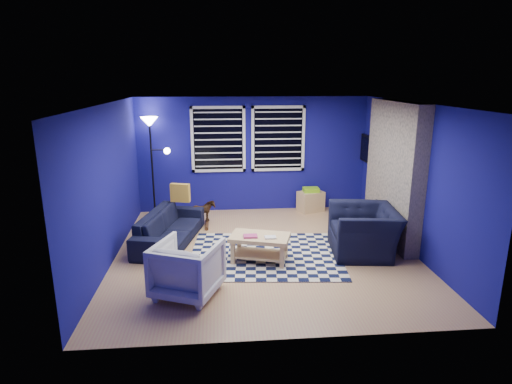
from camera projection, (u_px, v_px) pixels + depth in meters
floor at (265, 253)px, 7.29m from camera, size 5.00×5.00×0.00m
ceiling at (266, 104)px, 6.64m from camera, size 5.00×5.00×0.00m
wall_back at (253, 155)px, 9.37m from camera, size 5.00×0.00×5.00m
wall_left at (108, 185)px, 6.76m from camera, size 0.00×5.00×5.00m
wall_right at (413, 178)px, 7.18m from camera, size 0.00×5.00×5.00m
fireplace at (393, 175)px, 7.66m from camera, size 0.65×2.00×2.50m
window_left at (218, 140)px, 9.18m from camera, size 1.17×0.06×1.42m
window_right at (278, 139)px, 9.29m from camera, size 1.17×0.06×1.42m
tv at (370, 150)px, 9.06m from camera, size 0.07×1.00×0.58m
rug at (265, 255)px, 7.19m from camera, size 2.67×2.21×0.02m
sofa at (170, 228)px, 7.67m from camera, size 2.07×1.18×0.57m
armchair_big at (364, 231)px, 7.21m from camera, size 1.31×1.18×0.78m
armchair_bent at (187, 269)px, 5.81m from camera, size 1.08×1.09×0.77m
rocking_horse at (202, 212)px, 8.55m from camera, size 0.38×0.58×0.45m
coffee_table at (260, 243)px, 6.87m from camera, size 1.05×0.79×0.47m
cabinet at (311, 201)px, 9.50m from camera, size 0.63×0.52×0.54m
floor_lamp at (151, 136)px, 8.82m from camera, size 0.57×0.35×2.11m
throw_pillow at (180, 193)px, 8.21m from camera, size 0.39×0.21×0.35m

